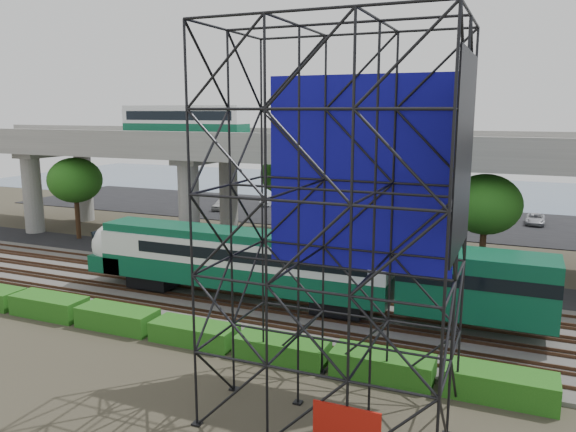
% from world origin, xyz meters
% --- Properties ---
extents(ground, '(140.00, 140.00, 0.00)m').
position_xyz_m(ground, '(0.00, 0.00, 0.00)').
color(ground, '#474233').
rests_on(ground, ground).
extents(ballast_bed, '(90.00, 12.00, 0.20)m').
position_xyz_m(ballast_bed, '(0.00, 2.00, 0.10)').
color(ballast_bed, slate).
rests_on(ballast_bed, ground).
extents(service_road, '(90.00, 5.00, 0.08)m').
position_xyz_m(service_road, '(0.00, 10.50, 0.04)').
color(service_road, black).
rests_on(service_road, ground).
extents(parking_lot, '(90.00, 18.00, 0.08)m').
position_xyz_m(parking_lot, '(0.00, 34.00, 0.04)').
color(parking_lot, black).
rests_on(parking_lot, ground).
extents(harbor_water, '(140.00, 40.00, 0.03)m').
position_xyz_m(harbor_water, '(0.00, 56.00, 0.01)').
color(harbor_water, slate).
rests_on(harbor_water, ground).
extents(rail_tracks, '(90.00, 9.52, 0.16)m').
position_xyz_m(rail_tracks, '(0.00, 2.00, 0.28)').
color(rail_tracks, '#472D1E').
rests_on(rail_tracks, ballast_bed).
extents(commuter_train, '(29.30, 3.06, 4.30)m').
position_xyz_m(commuter_train, '(2.55, 2.00, 2.88)').
color(commuter_train, black).
rests_on(commuter_train, rail_tracks).
extents(overpass, '(80.00, 12.00, 12.40)m').
position_xyz_m(overpass, '(-0.91, 16.00, 8.21)').
color(overpass, '#9E9B93').
rests_on(overpass, ground).
extents(scaffold_tower, '(9.36, 6.36, 15.00)m').
position_xyz_m(scaffold_tower, '(9.85, -7.98, 7.47)').
color(scaffold_tower, black).
rests_on(scaffold_tower, ground).
extents(hedge_strip, '(34.60, 1.80, 1.20)m').
position_xyz_m(hedge_strip, '(1.01, -4.30, 0.56)').
color(hedge_strip, '#195613').
rests_on(hedge_strip, ground).
extents(trees, '(40.94, 16.94, 7.69)m').
position_xyz_m(trees, '(-4.67, 16.17, 5.57)').
color(trees, '#382314').
rests_on(trees, ground).
extents(suv, '(4.41, 2.04, 1.23)m').
position_xyz_m(suv, '(-7.51, 11.05, 0.69)').
color(suv, black).
rests_on(suv, service_road).
extents(parked_cars, '(36.98, 9.44, 1.31)m').
position_xyz_m(parked_cars, '(0.38, 33.49, 0.69)').
color(parked_cars, '#BCBCBC').
rests_on(parked_cars, parking_lot).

